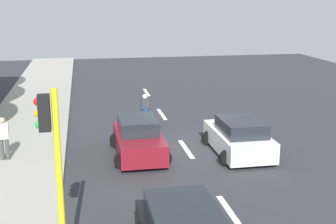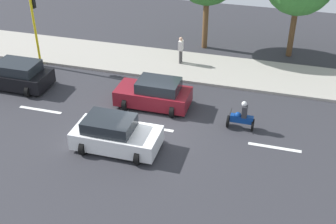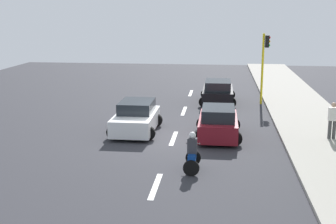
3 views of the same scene
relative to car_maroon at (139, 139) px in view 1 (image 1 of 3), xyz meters
name	(u,v)px [view 1 (image 1 of 3)]	position (x,y,z in m)	size (l,w,h in m)	color
ground_plane	(186,150)	(-2.07, -0.41, -0.76)	(40.00, 60.00, 0.10)	#2D2D33
sidewalk	(14,158)	(4.93, -0.41, -0.63)	(4.00, 60.00, 0.15)	#9E998E
lane_stripe_far_north	(147,92)	(-2.07, -12.41, -0.70)	(0.20, 2.40, 0.01)	white
lane_stripe_north	(162,114)	(-2.07, -6.41, -0.70)	(0.20, 2.40, 0.01)	white
lane_stripe_mid	(186,149)	(-2.07, -0.41, -0.70)	(0.20, 2.40, 0.01)	white
lane_stripe_south	(231,213)	(-2.07, 5.59, -0.70)	(0.20, 2.40, 0.01)	white
car_maroon	(139,139)	(0.00, 0.00, 0.00)	(2.20, 3.86, 1.52)	maroon
car_white	(239,137)	(-4.04, 0.58, 0.00)	(2.32, 3.89, 1.52)	white
motorcycle	(145,112)	(-0.92, -4.68, -0.07)	(0.60, 1.30, 1.53)	black
pedestrian_near_signal	(4,137)	(5.19, -0.07, 0.35)	(0.40, 0.24, 1.69)	#3F3F3F
traffic_light_corner	(54,162)	(2.78, 8.27, 2.22)	(0.49, 0.24, 4.50)	yellow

